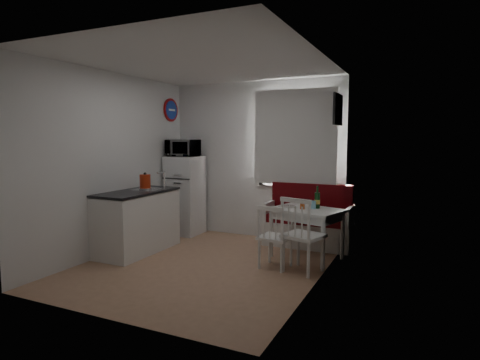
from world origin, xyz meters
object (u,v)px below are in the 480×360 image
at_px(microwave, 183,148).
at_px(chair_right, 301,227).
at_px(fridge, 185,195).
at_px(dining_table, 307,214).
at_px(chair_left, 273,230).
at_px(bench, 308,226).
at_px(kitchen_counter, 138,221).
at_px(wine_bottle, 317,197).
at_px(kettle, 145,182).

bearing_deg(microwave, chair_right, -25.11).
distance_m(chair_right, fridge, 2.71).
bearing_deg(dining_table, chair_left, -94.91).
distance_m(chair_left, fridge, 2.38).
distance_m(dining_table, chair_left, 0.71).
relative_size(chair_left, fridge, 0.33).
bearing_deg(chair_right, fridge, 170.03).
bearing_deg(chair_left, bench, 91.20).
relative_size(kitchen_counter, wine_bottle, 4.26).
bearing_deg(chair_left, microwave, 157.23).
relative_size(chair_left, chair_right, 0.81).
relative_size(bench, wine_bottle, 4.31).
relative_size(kitchen_counter, chair_right, 2.42).
relative_size(bench, dining_table, 1.25).
distance_m(bench, fridge, 2.20).
bearing_deg(wine_bottle, chair_left, -115.99).
xyz_separation_m(chair_right, microwave, (-2.43, 1.14, 0.91)).
bearing_deg(wine_bottle, kitchen_counter, -161.43).
bearing_deg(fridge, bench, 2.93).
distance_m(fridge, wine_bottle, 2.47).
height_order(dining_table, microwave, microwave).
relative_size(fridge, wine_bottle, 4.36).
xyz_separation_m(chair_left, wine_bottle, (0.37, 0.75, 0.34)).
height_order(chair_right, wine_bottle, wine_bottle).
bearing_deg(fridge, chair_right, -26.07).
relative_size(dining_table, wine_bottle, 3.45).
bearing_deg(chair_right, wine_bottle, 106.10).
bearing_deg(kettle, microwave, 91.61).
height_order(dining_table, wine_bottle, wine_bottle).
bearing_deg(dining_table, kitchen_counter, -146.78).
distance_m(kitchen_counter, fridge, 1.26).
bearing_deg(kitchen_counter, microwave, 89.06).
distance_m(bench, wine_bottle, 0.80).
xyz_separation_m(chair_left, kettle, (-2.03, 0.06, 0.52)).
xyz_separation_m(bench, kettle, (-2.14, -1.23, 0.71)).
bearing_deg(kettle, chair_left, -1.64).
height_order(bench, fridge, fridge).
height_order(chair_left, chair_right, chair_right).
bearing_deg(chair_right, microwave, 170.99).
bearing_deg(fridge, chair_left, -29.69).
bearing_deg(fridge, wine_bottle, -9.84).
height_order(bench, chair_right, bench).
bearing_deg(wine_bottle, dining_table, -139.67).
relative_size(dining_table, microwave, 2.07).
relative_size(chair_right, fridge, 0.40).
height_order(bench, kettle, kettle).
height_order(kitchen_counter, chair_left, kitchen_counter).
distance_m(dining_table, fridge, 2.37).
distance_m(chair_left, microwave, 2.55).
height_order(bench, wine_bottle, wine_bottle).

